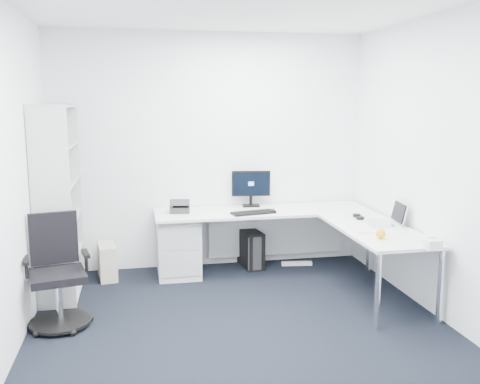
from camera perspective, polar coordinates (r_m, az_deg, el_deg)
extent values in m
plane|color=black|center=(4.55, 0.71, -15.50)|extent=(4.20, 4.20, 0.00)
cube|color=white|center=(6.21, -3.22, 4.32)|extent=(3.60, 0.02, 2.70)
cube|color=white|center=(2.19, 12.13, -6.35)|extent=(3.60, 0.02, 2.70)
cube|color=white|center=(4.18, -24.17, 0.73)|extent=(0.02, 4.20, 2.70)
cube|color=white|center=(4.85, 22.05, 2.04)|extent=(0.02, 4.20, 2.70)
cube|color=silver|center=(6.03, -6.59, -5.55)|extent=(0.46, 0.57, 0.71)
cube|color=black|center=(6.32, 1.14, -6.04)|extent=(0.26, 0.47, 0.43)
cube|color=#B8B29D|center=(6.10, -13.96, -7.19)|extent=(0.23, 0.42, 0.38)
cube|color=silver|center=(6.45, 6.06, -7.59)|extent=(0.37, 0.11, 0.04)
cube|color=black|center=(5.86, 1.43, -2.22)|extent=(0.51, 0.26, 0.02)
cube|color=black|center=(5.93, 3.45, -2.05)|extent=(0.06, 0.10, 0.03)
cube|color=silver|center=(5.36, 12.35, -3.66)|extent=(0.17, 0.48, 0.02)
sphere|color=orange|center=(4.98, 14.78, -4.34)|extent=(0.09, 0.09, 0.09)
cube|color=silver|center=(4.82, 19.43, -5.10)|extent=(0.13, 0.24, 0.08)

